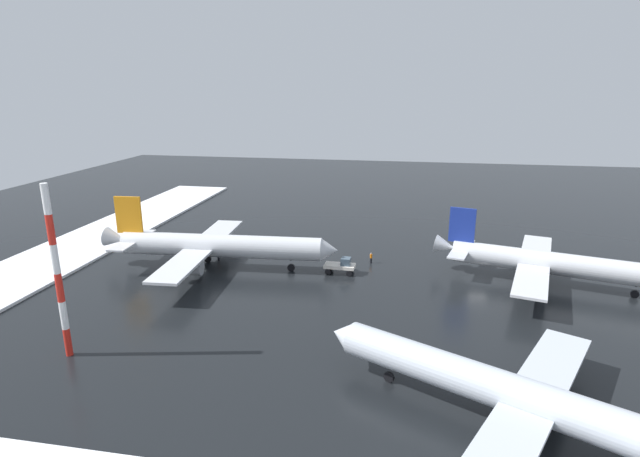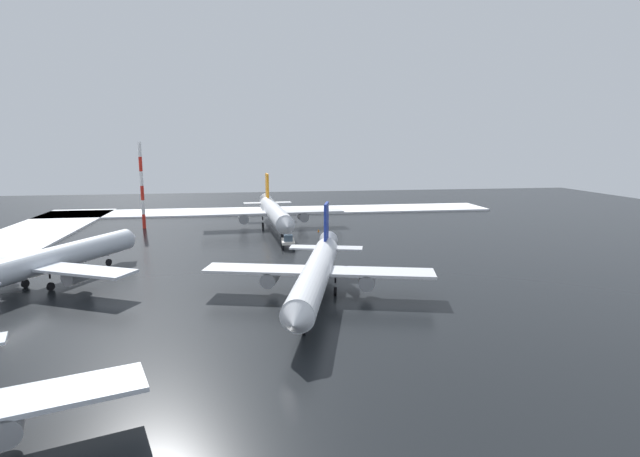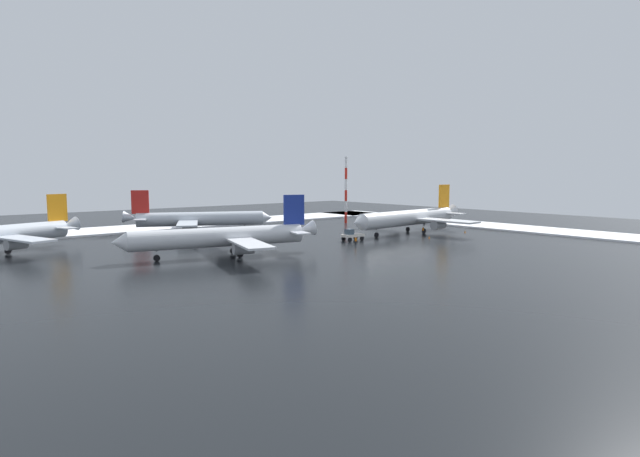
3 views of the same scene
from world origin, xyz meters
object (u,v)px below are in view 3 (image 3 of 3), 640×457
airplane_parked_starboard (197,219)px  ground_crew_by_nose_gear (423,230)px  traffic_cone_wingtip_side (423,232)px  antenna_mast (346,190)px  ground_crew_near_tug (356,241)px  traffic_cone_mid_line (429,237)px  traffic_cone_near_nose (465,231)px  airplane_parked_portside (224,237)px  pushback_tug (352,235)px  airplane_far_rear (410,218)px

airplane_parked_starboard → ground_crew_by_nose_gear: bearing=-15.4°
traffic_cone_wingtip_side → antenna_mast: bearing=-94.4°
ground_crew_by_nose_gear → traffic_cone_wingtip_side: size_ratio=3.11×
ground_crew_near_tug → traffic_cone_mid_line: bearing=-118.5°
ground_crew_near_tug → traffic_cone_near_nose: 34.28m
airplane_parked_portside → ground_crew_near_tug: size_ratio=19.37×
pushback_tug → traffic_cone_mid_line: size_ratio=8.53×
airplane_far_rear → airplane_parked_starboard: airplane_far_rear is taller
airplane_far_rear → pushback_tug: 19.60m
airplane_parked_starboard → ground_crew_near_tug: bearing=-43.1°
airplane_far_rear → airplane_parked_portside: size_ratio=1.12×
ground_crew_by_nose_gear → antenna_mast: (-4.53, -30.68, 8.19)m
ground_crew_by_nose_gear → traffic_cone_near_nose: size_ratio=3.11×
airplane_parked_starboard → ground_crew_near_tug: size_ratio=18.23×
airplane_far_rear → traffic_cone_near_nose: airplane_far_rear is taller
ground_crew_by_nose_gear → traffic_cone_mid_line: ground_crew_by_nose_gear is taller
airplane_parked_starboard → antenna_mast: (-42.80, 3.80, 5.87)m
traffic_cone_near_nose → ground_crew_near_tug: bearing=-1.5°
pushback_tug → ground_crew_near_tug: 6.70m
ground_crew_by_nose_gear → ground_crew_near_tug: 24.56m
ground_crew_near_tug → traffic_cone_wingtip_side: (-26.63, -5.11, -0.70)m
airplane_parked_portside → antenna_mast: 62.02m
airplane_parked_portside → airplane_parked_starboard: bearing=-94.3°
airplane_parked_starboard → traffic_cone_near_nose: (-48.20, 38.79, -3.02)m
ground_crew_by_nose_gear → traffic_cone_mid_line: bearing=134.0°
airplane_parked_starboard → ground_crew_by_nose_gear: (-38.27, 34.48, -2.32)m
ground_crew_near_tug → ground_crew_by_nose_gear: bearing=-103.6°
pushback_tug → traffic_cone_near_nose: 30.88m
traffic_cone_near_nose → traffic_cone_wingtip_side: 9.72m
traffic_cone_wingtip_side → ground_crew_near_tug: bearing=10.9°
traffic_cone_near_nose → traffic_cone_mid_line: 15.10m
airplane_parked_starboard → antenna_mast: bearing=21.6°
pushback_tug → ground_crew_by_nose_gear: pushback_tug is taller
pushback_tug → airplane_parked_starboard: bearing=-58.5°
ground_crew_by_nose_gear → antenna_mast: 32.08m
pushback_tug → airplane_parked_portside: bearing=3.9°
airplane_parked_portside → traffic_cone_wingtip_side: bearing=-164.7°
airplane_parked_starboard → traffic_cone_wingtip_side: airplane_parked_starboard is taller
antenna_mast → traffic_cone_wingtip_side: antenna_mast is taller
airplane_parked_starboard → pushback_tug: airplane_parked_starboard is taller
antenna_mast → ground_crew_near_tug: bearing=49.7°
traffic_cone_mid_line → airplane_parked_starboard: bearing=-50.5°
airplane_parked_portside → pushback_tug: size_ratio=7.06×
ground_crew_by_nose_gear → traffic_cone_mid_line: 7.69m
traffic_cone_wingtip_side → airplane_parked_starboard: bearing=-38.9°
airplane_far_rear → ground_crew_by_nose_gear: bearing=102.4°
airplane_parked_portside → traffic_cone_near_nose: (-59.67, 5.54, -3.02)m
pushback_tug → traffic_cone_mid_line: (-15.19, 7.66, -1.01)m
traffic_cone_wingtip_side → pushback_tug: bearing=-0.6°
pushback_tug → traffic_cone_wingtip_side: 22.62m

